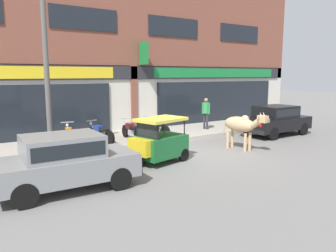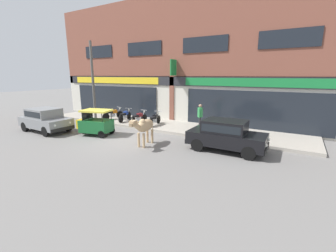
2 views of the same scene
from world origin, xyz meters
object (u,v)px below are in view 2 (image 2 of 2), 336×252
(motorcycle_0, at_px, (113,114))
(motorcycle_2, at_px, (138,118))
(car_1, at_px, (226,134))
(motorcycle_3, at_px, (155,119))
(utility_pole, at_px, (93,82))
(pedestrian, at_px, (200,114))
(auto_rickshaw, at_px, (95,124))
(motorcycle_1, at_px, (125,116))
(cow, at_px, (144,126))
(car_0, at_px, (45,119))

(motorcycle_0, relative_size, motorcycle_2, 0.99)
(car_1, xyz_separation_m, motorcycle_0, (-9.42, 2.41, -0.25))
(motorcycle_3, bearing_deg, car_1, -22.51)
(motorcycle_3, bearing_deg, utility_pole, -171.11)
(motorcycle_0, height_order, pedestrian, pedestrian)
(auto_rickshaw, height_order, pedestrian, pedestrian)
(car_1, xyz_separation_m, motorcycle_1, (-8.16, 2.33, -0.25))
(car_1, xyz_separation_m, motorcycle_2, (-6.80, 2.19, -0.25))
(motorcycle_0, xyz_separation_m, motorcycle_3, (3.92, -0.13, 0.00))
(cow, height_order, utility_pole, utility_pole)
(auto_rickshaw, xyz_separation_m, motorcycle_2, (0.65, 3.28, -0.10))
(auto_rickshaw, height_order, motorcycle_3, auto_rickshaw)
(car_0, bearing_deg, motorcycle_3, 39.02)
(car_1, relative_size, motorcycle_0, 2.02)
(car_0, distance_m, car_1, 11.06)
(auto_rickshaw, relative_size, pedestrian, 1.34)
(motorcycle_1, distance_m, pedestrian, 5.86)
(pedestrian, bearing_deg, car_0, -151.67)
(car_0, bearing_deg, auto_rickshaw, 15.92)
(motorcycle_3, bearing_deg, motorcycle_1, 178.83)
(cow, bearing_deg, pedestrian, 69.87)
(motorcycle_1, xyz_separation_m, motorcycle_3, (2.66, -0.05, 0.00))
(auto_rickshaw, bearing_deg, motorcycle_2, 78.73)
(pedestrian, bearing_deg, car_1, -47.25)
(car_0, bearing_deg, pedestrian, 28.33)
(car_1, bearing_deg, cow, -160.98)
(car_0, xyz_separation_m, auto_rickshaw, (3.40, 0.97, -0.15))
(auto_rickshaw, relative_size, motorcycle_2, 1.18)
(car_0, xyz_separation_m, utility_pole, (0.51, 3.59, 2.20))
(car_0, height_order, motorcycle_0, car_0)
(cow, xyz_separation_m, auto_rickshaw, (-3.72, 0.19, -0.35))
(car_0, relative_size, auto_rickshaw, 1.71)
(cow, distance_m, auto_rickshaw, 3.74)
(motorcycle_1, distance_m, motorcycle_3, 2.66)
(auto_rickshaw, distance_m, motorcycle_2, 3.35)
(motorcycle_1, xyz_separation_m, motorcycle_2, (1.36, -0.15, 0.00))
(car_1, distance_m, motorcycle_2, 7.15)
(cow, relative_size, car_1, 0.59)
(car_0, distance_m, auto_rickshaw, 3.54)
(motorcycle_3, xyz_separation_m, pedestrian, (3.16, 0.25, 0.60))
(motorcycle_0, bearing_deg, car_1, -14.34)
(auto_rickshaw, distance_m, utility_pole, 4.56)
(auto_rickshaw, bearing_deg, car_1, 8.36)
(cow, distance_m, car_1, 3.96)
(auto_rickshaw, bearing_deg, car_0, -164.08)
(car_1, height_order, pedestrian, pedestrian)
(cow, distance_m, motorcycle_2, 4.66)
(cow, relative_size, car_0, 0.59)
(auto_rickshaw, height_order, motorcycle_2, auto_rickshaw)
(cow, xyz_separation_m, pedestrian, (1.40, 3.82, 0.15))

